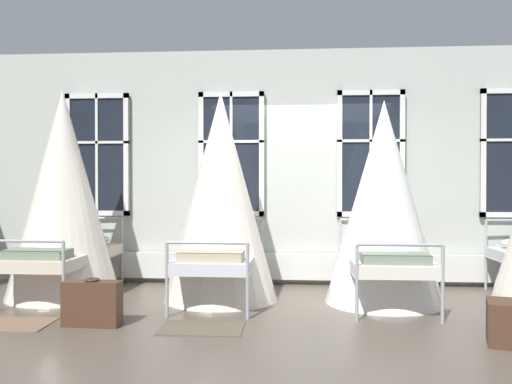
% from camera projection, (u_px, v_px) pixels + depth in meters
% --- Properties ---
extents(ground, '(18.80, 18.80, 0.00)m').
position_uv_depth(ground, '(301.00, 300.00, 6.51)').
color(ground, brown).
extents(back_wall_with_windows, '(10.40, 0.10, 3.28)m').
position_uv_depth(back_wall_with_windows, '(300.00, 167.00, 7.63)').
color(back_wall_with_windows, '#B2B7AD').
rests_on(back_wall_with_windows, ground).
extents(window_bank, '(6.70, 0.10, 2.61)m').
position_uv_depth(window_bank, '(300.00, 212.00, 7.52)').
color(window_bank, black).
rests_on(window_bank, ground).
extents(cot_first, '(1.37, 1.92, 2.56)m').
position_uv_depth(cot_first, '(63.00, 197.00, 6.72)').
color(cot_first, '#9EA3A8').
rests_on(cot_first, ground).
extents(cot_second, '(1.37, 1.92, 2.50)m').
position_uv_depth(cot_second, '(221.00, 199.00, 6.54)').
color(cot_second, '#9EA3A8').
rests_on(cot_second, ground).
extents(cot_third, '(1.37, 1.92, 2.37)m').
position_uv_depth(cot_third, '(384.00, 205.00, 6.36)').
color(cot_third, '#9EA3A8').
rests_on(cot_third, ground).
extents(rug_first, '(0.82, 0.59, 0.01)m').
position_uv_depth(rug_first, '(10.00, 324.00, 5.37)').
color(rug_first, brown).
rests_on(rug_first, ground).
extents(rug_second, '(0.80, 0.56, 0.01)m').
position_uv_depth(rug_second, '(202.00, 328.00, 5.23)').
color(rug_second, brown).
rests_on(rug_second, ground).
extents(suitcase_dark, '(0.57, 0.23, 0.47)m').
position_uv_depth(suitcase_dark, '(92.00, 303.00, 5.32)').
color(suitcase_dark, '#472D1E').
rests_on(suitcase_dark, ground).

